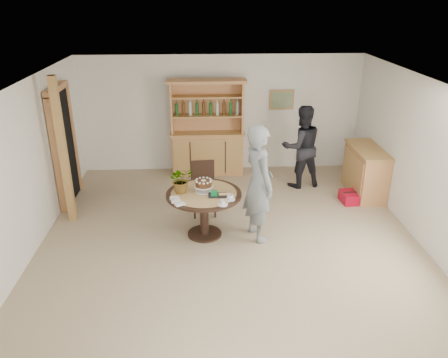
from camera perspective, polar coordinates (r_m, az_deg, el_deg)
ground at (r=6.78m, az=0.95°, el=-9.58°), size 7.00×7.00×0.00m
room_shell at (r=6.02m, az=1.08°, el=4.51°), size 6.04×7.04×2.52m
doorway at (r=8.48m, az=-20.20°, el=4.20°), size 0.13×1.10×2.18m
pine_post at (r=7.65m, az=-20.28°, el=3.30°), size 0.12×0.12×2.50m
hutch at (r=9.41m, az=-2.16°, el=4.76°), size 1.62×0.54×2.04m
sideboard at (r=8.89m, az=17.99°, el=0.99°), size 0.54×1.26×0.94m
dining_table at (r=6.96m, az=-2.63°, el=-2.95°), size 1.20×1.20×0.76m
dining_chair at (r=7.74m, az=-2.72°, el=-0.69°), size 0.45×0.45×0.95m
birthday_cake at (r=6.88m, az=-2.68°, el=-0.68°), size 0.30×0.30×0.20m
flower_vase at (r=6.86m, az=-5.61°, el=-0.07°), size 0.47×0.44×0.42m
gift_tray at (r=6.77m, az=-0.83°, el=-2.00°), size 0.30×0.20×0.08m
coffee_cup_a at (r=6.63m, az=0.82°, el=-2.43°), size 0.15×0.15×0.09m
coffee_cup_b at (r=6.48m, az=-0.15°, el=-3.15°), size 0.15×0.15×0.08m
napkins at (r=6.61m, az=-6.19°, el=-2.88°), size 0.24×0.33×0.03m
teen_boy at (r=6.78m, az=4.53°, el=-0.58°), size 0.65×0.80×1.89m
adult_person at (r=8.83m, az=10.08°, el=4.17°), size 0.92×0.77×1.67m
red_suitcase at (r=8.64m, az=16.97°, el=-2.23°), size 0.63×0.45×0.21m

